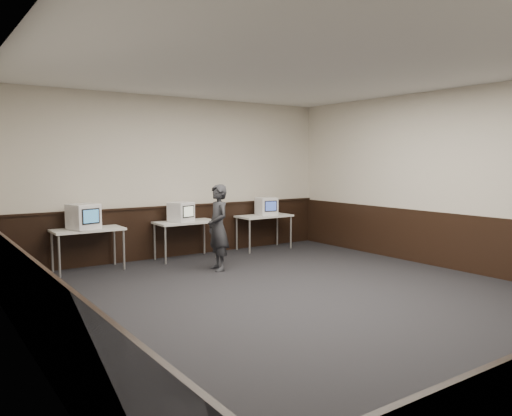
{
  "coord_description": "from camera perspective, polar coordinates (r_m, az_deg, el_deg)",
  "views": [
    {
      "loc": [
        -4.4,
        -5.18,
        1.94
      ],
      "look_at": [
        0.3,
        1.6,
        1.15
      ],
      "focal_mm": 35.0,
      "sensor_mm": 36.0,
      "label": 1
    }
  ],
  "objects": [
    {
      "name": "emac_center",
      "position": [
        9.8,
        -8.57,
        -0.44
      ],
      "size": [
        0.49,
        0.5,
        0.38
      ],
      "rotation": [
        0.0,
        0.0,
        0.31
      ],
      "color": "white",
      "rests_on": "desk_center"
    },
    {
      "name": "left_wall",
      "position": [
        5.27,
        -24.81,
        1.28
      ],
      "size": [
        0.0,
        8.0,
        8.0
      ],
      "primitive_type": "plane",
      "rotation": [
        1.57,
        0.0,
        1.57
      ],
      "color": "beige",
      "rests_on": "ground"
    },
    {
      "name": "wainscot_right",
      "position": [
        9.54,
        21.73,
        -3.6
      ],
      "size": [
        0.04,
        7.98,
        1.0
      ],
      "primitive_type": "cube",
      "color": "black",
      "rests_on": "right_wall"
    },
    {
      "name": "wainscot_rail",
      "position": [
        10.19,
        -8.98,
        0.22
      ],
      "size": [
        6.98,
        0.06,
        0.04
      ],
      "primitive_type": "cube",
      "color": "black",
      "rests_on": "wainscot_back"
    },
    {
      "name": "desk_center",
      "position": [
        9.9,
        -8.04,
        -1.9
      ],
      "size": [
        1.2,
        0.6,
        0.75
      ],
      "color": "silver",
      "rests_on": "ground"
    },
    {
      "name": "back_wall",
      "position": [
        10.19,
        -9.12,
        3.48
      ],
      "size": [
        7.0,
        0.0,
        7.0
      ],
      "primitive_type": "plane",
      "rotation": [
        1.57,
        0.0,
        0.0
      ],
      "color": "beige",
      "rests_on": "ground"
    },
    {
      "name": "ceiling",
      "position": [
        6.92,
        5.75,
        15.94
      ],
      "size": [
        8.0,
        8.0,
        0.0
      ],
      "primitive_type": "plane",
      "rotation": [
        3.14,
        0.0,
        0.0
      ],
      "color": "white",
      "rests_on": "back_wall"
    },
    {
      "name": "emac_left",
      "position": [
        9.12,
        -19.12,
        -0.93
      ],
      "size": [
        0.55,
        0.57,
        0.44
      ],
      "rotation": [
        0.0,
        0.0,
        0.27
      ],
      "color": "white",
      "rests_on": "desk_left"
    },
    {
      "name": "desk_right",
      "position": [
        10.88,
        0.93,
        -1.19
      ],
      "size": [
        1.2,
        0.6,
        0.75
      ],
      "color": "silver",
      "rests_on": "ground"
    },
    {
      "name": "emac_right",
      "position": [
        10.87,
        1.2,
        0.2
      ],
      "size": [
        0.44,
        0.46,
        0.39
      ],
      "rotation": [
        0.0,
        0.0,
        -0.15
      ],
      "color": "white",
      "rests_on": "desk_right"
    },
    {
      "name": "floor",
      "position": [
        7.07,
        5.5,
        -10.48
      ],
      "size": [
        8.0,
        8.0,
        0.0
      ],
      "primitive_type": "plane",
      "color": "black",
      "rests_on": "ground"
    },
    {
      "name": "right_wall",
      "position": [
        9.46,
        22.04,
        3.01
      ],
      "size": [
        0.0,
        8.0,
        8.0
      ],
      "primitive_type": "plane",
      "rotation": [
        1.57,
        0.0,
        -1.57
      ],
      "color": "beige",
      "rests_on": "ground"
    },
    {
      "name": "wainscot_left",
      "position": [
        5.46,
        -24.13,
        -10.31
      ],
      "size": [
        0.04,
        7.98,
        1.0
      ],
      "primitive_type": "cube",
      "color": "black",
      "rests_on": "left_wall"
    },
    {
      "name": "desk_left",
      "position": [
        9.22,
        -18.66,
        -2.68
      ],
      "size": [
        1.2,
        0.6,
        0.75
      ],
      "color": "silver",
      "rests_on": "ground"
    },
    {
      "name": "person",
      "position": [
        8.81,
        -4.35,
        -2.24
      ],
      "size": [
        0.44,
        0.6,
        1.52
      ],
      "primitive_type": "imported",
      "rotation": [
        0.0,
        0.0,
        -1.71
      ],
      "color": "#26272C",
      "rests_on": "ground"
    },
    {
      "name": "wainscot_back",
      "position": [
        10.27,
        -8.98,
        -2.67
      ],
      "size": [
        6.98,
        0.04,
        1.0
      ],
      "primitive_type": "cube",
      "color": "black",
      "rests_on": "back_wall"
    }
  ]
}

